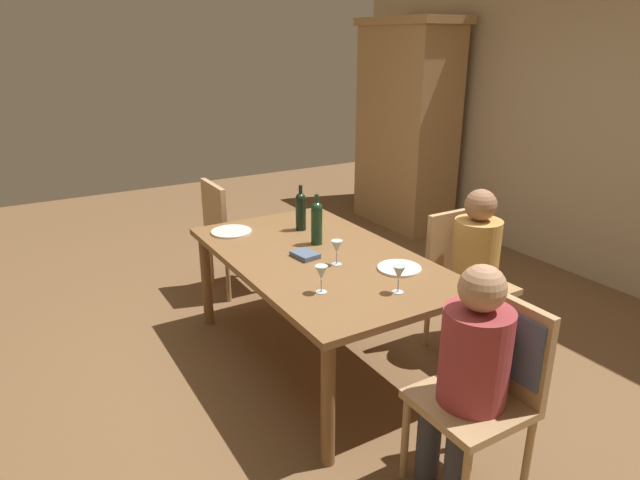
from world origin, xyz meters
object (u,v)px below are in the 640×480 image
(dining_table, at_px, (320,267))
(chair_right_end, at_px, (493,369))
(person_woman_host, at_px, (469,369))
(handbag, at_px, (279,267))
(armoire_cabinet, at_px, (406,125))
(person_man_bearded, at_px, (478,262))
(chair_left_end, at_px, (229,229))
(wine_glass_near_right, at_px, (399,274))
(dinner_plate_guest_left, at_px, (399,268))
(wine_bottle_dark_red, at_px, (317,222))
(wine_glass_centre, at_px, (321,273))
(wine_glass_near_left, at_px, (337,247))
(wine_bottle_tall_green, at_px, (301,210))
(dinner_plate_host, at_px, (231,232))
(chair_far_right, at_px, (464,272))

(dining_table, height_order, chair_right_end, chair_right_end)
(dining_table, height_order, person_woman_host, person_woman_host)
(handbag, bearing_deg, armoire_cabinet, 110.54)
(person_man_bearded, bearing_deg, chair_right_end, 47.56)
(chair_left_end, relative_size, person_man_bearded, 0.83)
(wine_glass_near_right, bearing_deg, dinner_plate_guest_left, 140.19)
(dinner_plate_guest_left, height_order, handbag, dinner_plate_guest_left)
(wine_bottle_dark_red, distance_m, wine_glass_near_right, 0.85)
(person_woman_host, height_order, handbag, person_woman_host)
(wine_bottle_dark_red, xyz_separation_m, wine_glass_centre, (0.64, -0.35, -0.04))
(person_woman_host, xyz_separation_m, wine_glass_near_left, (-1.11, 0.04, 0.18))
(chair_left_end, height_order, wine_bottle_tall_green, wine_bottle_tall_green)
(dining_table, distance_m, dinner_plate_host, 0.74)
(chair_left_end, xyz_separation_m, wine_bottle_dark_red, (1.10, 0.17, 0.34))
(wine_glass_near_left, distance_m, dinner_plate_host, 0.91)
(dinner_plate_guest_left, bearing_deg, armoire_cabinet, 140.55)
(wine_bottle_tall_green, xyz_separation_m, wine_glass_near_left, (0.66, -0.13, -0.03))
(chair_left_end, relative_size, wine_bottle_dark_red, 2.79)
(person_woman_host, height_order, wine_glass_near_right, person_woman_host)
(person_man_bearded, height_order, wine_glass_near_left, person_man_bearded)
(dining_table, xyz_separation_m, wine_glass_centre, (0.45, -0.26, 0.18))
(armoire_cabinet, relative_size, person_woman_host, 1.96)
(armoire_cabinet, bearing_deg, wine_bottle_dark_red, -50.27)
(chair_left_end, distance_m, wine_glass_near_right, 1.97)
(wine_glass_near_left, relative_size, handbag, 0.53)
(wine_glass_centre, distance_m, handbag, 1.98)
(wine_glass_near_left, bearing_deg, chair_right_end, 5.87)
(wine_bottle_tall_green, relative_size, wine_glass_near_right, 2.11)
(chair_left_end, bearing_deg, dinner_plate_guest_left, 12.15)
(chair_right_end, distance_m, wine_bottle_tall_green, 1.79)
(dinner_plate_guest_left, relative_size, handbag, 0.90)
(person_woman_host, relative_size, wine_glass_centre, 7.48)
(wine_glass_near_right, bearing_deg, chair_right_end, 3.98)
(armoire_cabinet, relative_size, wine_glass_near_right, 14.63)
(wine_glass_centre, bearing_deg, chair_far_right, 96.55)
(armoire_cabinet, relative_size, wine_bottle_dark_red, 6.61)
(wine_glass_near_right, xyz_separation_m, dinner_plate_host, (-1.33, -0.38, -0.10))
(dining_table, distance_m, person_man_bearded, 1.00)
(chair_far_right, xyz_separation_m, wine_glass_centre, (0.13, -1.16, 0.30))
(chair_far_right, xyz_separation_m, dinner_plate_guest_left, (0.10, -0.62, 0.20))
(person_man_bearded, distance_m, dinner_plate_guest_left, 0.63)
(armoire_cabinet, distance_m, wine_bottle_tall_green, 2.63)
(dinner_plate_host, relative_size, handbag, 0.98)
(wine_bottle_tall_green, relative_size, handbag, 1.13)
(chair_right_end, distance_m, dinner_plate_guest_left, 0.89)
(person_woman_host, bearing_deg, dining_table, -1.15)
(armoire_cabinet, relative_size, chair_right_end, 2.37)
(dinner_plate_host, bearing_deg, chair_right_end, 12.28)
(armoire_cabinet, distance_m, dining_table, 3.06)
(chair_left_end, bearing_deg, chair_far_right, 31.69)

